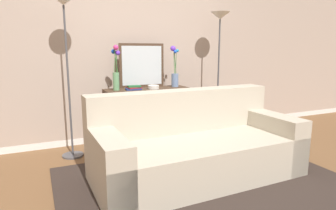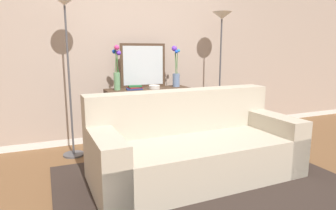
{
  "view_description": "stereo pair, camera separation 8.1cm",
  "coord_description": "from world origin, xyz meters",
  "views": [
    {
      "loc": [
        -1.24,
        -2.22,
        1.31
      ],
      "look_at": [
        0.17,
        0.91,
        0.66
      ],
      "focal_mm": 31.23,
      "sensor_mm": 36.0,
      "label": 1
    },
    {
      "loc": [
        -1.17,
        -2.25,
        1.31
      ],
      "look_at": [
        0.17,
        0.91,
        0.66
      ],
      "focal_mm": 31.23,
      "sensor_mm": 36.0,
      "label": 2
    }
  ],
  "objects": [
    {
      "name": "ground_plane",
      "position": [
        0.0,
        0.0,
        -0.01
      ],
      "size": [
        16.0,
        16.0,
        0.02
      ],
      "primitive_type": "cube",
      "color": "brown"
    },
    {
      "name": "back_wall",
      "position": [
        0.0,
        1.96,
        1.54
      ],
      "size": [
        12.0,
        0.15,
        3.09
      ],
      "color": "white",
      "rests_on": "ground"
    },
    {
      "name": "area_rug",
      "position": [
        0.22,
        0.17,
        0.01
      ],
      "size": [
        2.81,
        1.91,
        0.01
      ],
      "color": "#332823",
      "rests_on": "ground"
    },
    {
      "name": "couch",
      "position": [
        0.22,
        0.33,
        0.31
      ],
      "size": [
        2.15,
        1.0,
        0.88
      ],
      "color": "#BCB29E",
      "rests_on": "ground"
    },
    {
      "name": "console_table",
      "position": [
        0.14,
        1.55,
        0.54
      ],
      "size": [
        1.16,
        0.35,
        0.79
      ],
      "color": "#473323",
      "rests_on": "ground"
    },
    {
      "name": "floor_lamp_left",
      "position": [
        -0.89,
        1.45,
        1.51
      ],
      "size": [
        0.28,
        0.28,
        1.92
      ],
      "color": "#4C4C51",
      "rests_on": "ground"
    },
    {
      "name": "floor_lamp_right",
      "position": [
        1.24,
        1.45,
        1.45
      ],
      "size": [
        0.28,
        0.28,
        1.85
      ],
      "color": "#4C4C51",
      "rests_on": "ground"
    },
    {
      "name": "wall_mirror",
      "position": [
        0.12,
        1.69,
        1.1
      ],
      "size": [
        0.65,
        0.02,
        0.61
      ],
      "color": "#473323",
      "rests_on": "console_table"
    },
    {
      "name": "vase_tall_flowers",
      "position": [
        -0.29,
        1.52,
        1.05
      ],
      "size": [
        0.11,
        0.12,
        0.58
      ],
      "color": "#669E6B",
      "rests_on": "console_table"
    },
    {
      "name": "vase_short_flowers",
      "position": [
        0.56,
        1.54,
        1.0
      ],
      "size": [
        0.13,
        0.11,
        0.58
      ],
      "color": "#6B84AD",
      "rests_on": "console_table"
    },
    {
      "name": "fruit_bowl",
      "position": [
        0.19,
        1.44,
        0.82
      ],
      "size": [
        0.15,
        0.15,
        0.05
      ],
      "color": "silver",
      "rests_on": "console_table"
    },
    {
      "name": "book_stack",
      "position": [
        -0.07,
        1.47,
        0.82
      ],
      "size": [
        0.22,
        0.15,
        0.06
      ],
      "color": "navy",
      "rests_on": "console_table"
    },
    {
      "name": "book_row_under_console",
      "position": [
        -0.18,
        1.55,
        0.06
      ],
      "size": [
        0.3,
        0.18,
        0.13
      ],
      "color": "#236033",
      "rests_on": "ground"
    }
  ]
}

